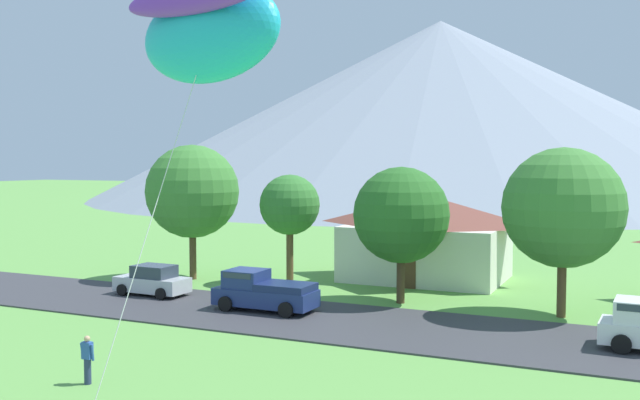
% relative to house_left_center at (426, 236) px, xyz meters
% --- Properties ---
extents(road_strip, '(160.00, 7.91, 0.08)m').
position_rel_house_left_center_xyz_m(road_strip, '(3.00, -13.55, -2.76)').
color(road_strip, '#38383D').
rests_on(road_strip, ground).
extents(mountain_far_west_ridge, '(139.33, 139.33, 35.88)m').
position_rel_house_left_center_xyz_m(mountain_far_west_ridge, '(-26.17, 99.24, 15.14)').
color(mountain_far_west_ridge, gray).
rests_on(mountain_far_west_ridge, ground).
extents(house_left_center, '(10.41, 7.97, 5.41)m').
position_rel_house_left_center_xyz_m(house_left_center, '(0.00, 0.00, 0.00)').
color(house_left_center, silver).
rests_on(house_left_center, ground).
extents(tree_near_left, '(5.96, 5.96, 8.62)m').
position_rel_house_left_center_xyz_m(tree_near_left, '(-13.58, -6.26, 2.83)').
color(tree_near_left, brown).
rests_on(tree_near_left, ground).
extents(tree_center, '(5.84, 5.84, 8.27)m').
position_rel_house_left_center_xyz_m(tree_center, '(9.10, -7.93, 2.54)').
color(tree_center, brown).
rests_on(tree_center, ground).
extents(tree_right_of_center, '(3.74, 3.74, 6.75)m').
position_rel_house_left_center_xyz_m(tree_right_of_center, '(-7.24, -5.02, 2.05)').
color(tree_right_of_center, brown).
rests_on(tree_right_of_center, ground).
extents(tree_near_right, '(5.13, 5.13, 7.29)m').
position_rel_house_left_center_xyz_m(tree_near_right, '(0.93, -7.98, 1.92)').
color(tree_near_right, '#4C3823').
rests_on(tree_near_right, ground).
extents(parked_car_silver_mid_west, '(4.24, 2.15, 1.68)m').
position_rel_house_left_center_xyz_m(parked_car_silver_mid_west, '(-12.32, -11.98, -1.93)').
color(parked_car_silver_mid_west, '#B7BCC1').
rests_on(parked_car_silver_mid_west, road_strip).
extents(pickup_truck_navy_west_side, '(5.20, 2.32, 1.99)m').
position_rel_house_left_center_xyz_m(pickup_truck_navy_west_side, '(-4.70, -12.95, -1.74)').
color(pickup_truck_navy_west_side, navy).
rests_on(pickup_truck_navy_west_side, road_strip).
extents(kite_flyer_with_kite, '(4.24, 5.55, 11.91)m').
position_rel_house_left_center_xyz_m(kite_flyer_with_kite, '(3.40, -29.91, 7.79)').
color(kite_flyer_with_kite, '#3D3D42').
rests_on(kite_flyer_with_kite, ground).
extents(watcher_person, '(0.56, 0.24, 1.68)m').
position_rel_house_left_center_xyz_m(watcher_person, '(-4.44, -25.58, -1.92)').
color(watcher_person, navy).
rests_on(watcher_person, ground).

